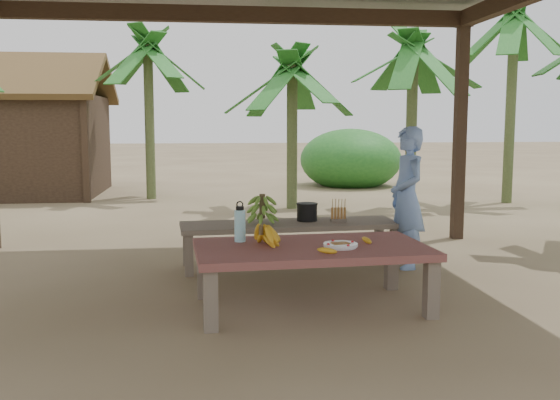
{
  "coord_description": "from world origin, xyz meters",
  "views": [
    {
      "loc": [
        -0.35,
        -5.15,
        1.45
      ],
      "look_at": [
        0.28,
        0.07,
        0.8
      ],
      "focal_mm": 40.0,
      "sensor_mm": 36.0,
      "label": 1
    }
  ],
  "objects": [
    {
      "name": "ground",
      "position": [
        0.0,
        0.0,
        0.0
      ],
      "size": [
        80.0,
        80.0,
        0.0
      ],
      "primitive_type": "plane",
      "color": "brown",
      "rests_on": "ground"
    },
    {
      "name": "work_table",
      "position": [
        0.47,
        -0.43,
        0.43
      ],
      "size": [
        1.86,
        1.11,
        0.5
      ],
      "rotation": [
        0.0,
        0.0,
        0.06
      ],
      "color": "brown",
      "rests_on": "ground"
    },
    {
      "name": "bench",
      "position": [
        0.5,
        1.02,
        0.39
      ],
      "size": [
        2.24,
        0.75,
        0.45
      ],
      "rotation": [
        0.0,
        0.0,
        0.07
      ],
      "color": "brown",
      "rests_on": "ground"
    },
    {
      "name": "ripe_banana_bunch",
      "position": [
        0.08,
        -0.38,
        0.59
      ],
      "size": [
        0.36,
        0.34,
        0.17
      ],
      "primitive_type": null,
      "rotation": [
        0.0,
        0.0,
        0.46
      ],
      "color": "gold",
      "rests_on": "work_table"
    },
    {
      "name": "plate",
      "position": [
        0.68,
        -0.53,
        0.52
      ],
      "size": [
        0.27,
        0.27,
        0.04
      ],
      "color": "white",
      "rests_on": "work_table"
    },
    {
      "name": "loose_banana_front",
      "position": [
        0.53,
        -0.74,
        0.52
      ],
      "size": [
        0.15,
        0.05,
        0.04
      ],
      "primitive_type": "ellipsoid",
      "rotation": [
        0.0,
        0.0,
        1.53
      ],
      "color": "gold",
      "rests_on": "work_table"
    },
    {
      "name": "loose_banana_side",
      "position": [
        0.93,
        -0.38,
        0.52
      ],
      "size": [
        0.09,
        0.14,
        0.04
      ],
      "primitive_type": "ellipsoid",
      "rotation": [
        0.0,
        0.0,
        0.34
      ],
      "color": "gold",
      "rests_on": "work_table"
    },
    {
      "name": "water_flask",
      "position": [
        -0.08,
        -0.19,
        0.64
      ],
      "size": [
        0.09,
        0.09,
        0.33
      ],
      "color": "#44BDD5",
      "rests_on": "work_table"
    },
    {
      "name": "green_banana_stalk",
      "position": [
        0.21,
        1.0,
        0.61
      ],
      "size": [
        0.29,
        0.29,
        0.31
      ],
      "primitive_type": null,
      "rotation": [
        0.0,
        0.0,
        0.07
      ],
      "color": "#598C2D",
      "rests_on": "bench"
    },
    {
      "name": "cooking_pot",
      "position": [
        0.69,
        1.11,
        0.54
      ],
      "size": [
        0.21,
        0.21,
        0.18
      ],
      "primitive_type": "cylinder",
      "color": "black",
      "rests_on": "bench"
    },
    {
      "name": "skewer_rack",
      "position": [
        0.99,
        1.0,
        0.57
      ],
      "size": [
        0.19,
        0.09,
        0.24
      ],
      "primitive_type": null,
      "rotation": [
        0.0,
        0.0,
        0.07
      ],
      "color": "#A57F47",
      "rests_on": "bench"
    },
    {
      "name": "woman",
      "position": [
        1.66,
        0.84,
        0.71
      ],
      "size": [
        0.37,
        0.54,
        1.42
      ],
      "primitive_type": "imported",
      "rotation": [
        0.0,
        0.0,
        -1.5
      ],
      "color": "#7092D4",
      "rests_on": "ground"
    },
    {
      "name": "banana_plant_ne",
      "position": [
        3.04,
        4.86,
        2.42
      ],
      "size": [
        1.8,
        1.8,
        2.91
      ],
      "color": "#596638",
      "rests_on": "ground"
    },
    {
      "name": "banana_plant_n",
      "position": [
        1.11,
        5.31,
        2.13
      ],
      "size": [
        1.8,
        1.8,
        2.61
      ],
      "color": "#596638",
      "rests_on": "ground"
    },
    {
      "name": "banana_plant_nw",
      "position": [
        -1.39,
        6.96,
        2.63
      ],
      "size": [
        1.8,
        1.8,
        3.11
      ],
      "color": "#596638",
      "rests_on": "ground"
    },
    {
      "name": "banana_plant_far",
      "position": [
        5.13,
        5.59,
        3.07
      ],
      "size": [
        1.8,
        1.8,
        3.57
      ],
      "color": "#596638",
      "rests_on": "ground"
    }
  ]
}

